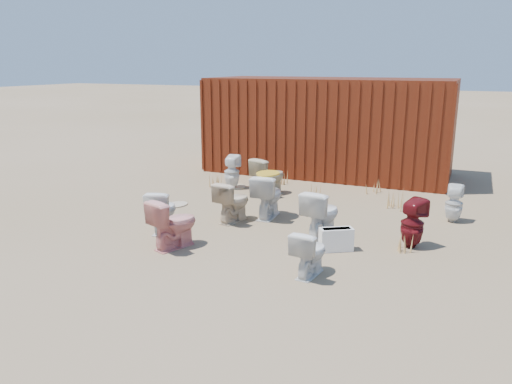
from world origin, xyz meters
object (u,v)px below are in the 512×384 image
at_px(toilet_front_pink, 174,223).
at_px(toilet_back_a, 232,172).
at_px(toilet_back_beige_right, 269,176).
at_px(toilet_back_yellowlid, 268,196).
at_px(toilet_front_maroon, 412,223).
at_px(toilet_front_a, 162,211).
at_px(shipping_container, 328,126).
at_px(toilet_front_c, 322,214).
at_px(toilet_back_e, 454,204).
at_px(loose_tank, 336,239).
at_px(toilet_back_beige_left, 233,201).
at_px(toilet_front_e, 310,253).

xyz_separation_m(toilet_front_pink, toilet_back_a, (-0.85, 3.72, -0.01)).
relative_size(toilet_back_beige_right, toilet_back_yellowlid, 0.99).
relative_size(toilet_front_maroon, toilet_back_a, 1.01).
relative_size(toilet_front_a, toilet_back_yellowlid, 0.89).
relative_size(shipping_container, toilet_back_beige_right, 7.45).
xyz_separation_m(toilet_front_c, toilet_back_e, (1.92, 1.76, -0.07)).
xyz_separation_m(toilet_front_pink, toilet_front_c, (1.94, 1.33, 0.01)).
xyz_separation_m(toilet_back_a, loose_tank, (3.17, -2.85, -0.21)).
bearing_deg(toilet_back_yellowlid, toilet_front_maroon, 164.51).
xyz_separation_m(shipping_container, toilet_back_e, (3.23, -3.19, -0.86)).
height_order(toilet_front_pink, toilet_front_c, toilet_front_c).
distance_m(toilet_front_c, toilet_front_maroon, 1.40).
relative_size(toilet_front_maroon, toilet_back_e, 1.14).
relative_size(toilet_front_pink, toilet_back_yellowlid, 0.96).
relative_size(toilet_front_pink, toilet_back_e, 1.16).
bearing_deg(toilet_back_beige_left, toilet_back_beige_right, -74.48).
relative_size(toilet_front_pink, toilet_back_a, 1.02).
distance_m(toilet_back_beige_left, toilet_back_e, 3.94).
xyz_separation_m(toilet_front_pink, toilet_back_beige_right, (0.11, 3.57, 0.01)).
height_order(toilet_front_maroon, toilet_front_e, toilet_front_maroon).
xyz_separation_m(toilet_front_pink, toilet_back_yellowlid, (0.72, 2.03, 0.02)).
height_order(shipping_container, toilet_back_yellowlid, shipping_container).
relative_size(toilet_front_pink, toilet_front_e, 1.22).
xyz_separation_m(toilet_front_maroon, toilet_back_e, (0.52, 1.63, -0.05)).
height_order(toilet_front_pink, toilet_front_e, toilet_front_pink).
height_order(toilet_front_e, toilet_back_beige_right, toilet_back_beige_right).
bearing_deg(toilet_front_pink, toilet_back_beige_right, -71.70).
bearing_deg(shipping_container, toilet_back_beige_right, -101.06).
relative_size(toilet_back_a, toilet_back_yellowlid, 0.94).
height_order(shipping_container, toilet_back_beige_right, shipping_container).
height_order(toilet_back_beige_right, toilet_back_e, toilet_back_beige_right).
height_order(toilet_front_c, toilet_back_beige_left, toilet_front_c).
bearing_deg(toilet_front_e, toilet_front_c, -71.78).
height_order(toilet_front_pink, toilet_back_yellowlid, toilet_back_yellowlid).
bearing_deg(toilet_front_maroon, toilet_back_e, -78.81).
bearing_deg(toilet_front_maroon, shipping_container, -31.73).
bearing_deg(toilet_back_e, toilet_front_c, 44.85).
bearing_deg(toilet_back_beige_right, toilet_front_e, 143.23).
bearing_deg(toilet_front_pink, toilet_front_a, -24.03).
bearing_deg(loose_tank, toilet_back_beige_right, 96.79).
bearing_deg(toilet_back_yellowlid, loose_tank, 140.63).
bearing_deg(toilet_back_a, toilet_front_c, 136.05).
bearing_deg(shipping_container, toilet_front_c, -75.22).
bearing_deg(toilet_front_c, toilet_back_a, -30.96).
distance_m(toilet_front_e, toilet_back_a, 4.96).
relative_size(toilet_front_pink, toilet_front_maroon, 1.01).
xyz_separation_m(shipping_container, loose_tank, (1.68, -5.41, -1.02)).
distance_m(shipping_container, toilet_front_e, 6.69).
bearing_deg(toilet_back_beige_right, toilet_front_pink, 111.94).
bearing_deg(toilet_back_beige_right, toilet_back_a, 14.57).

